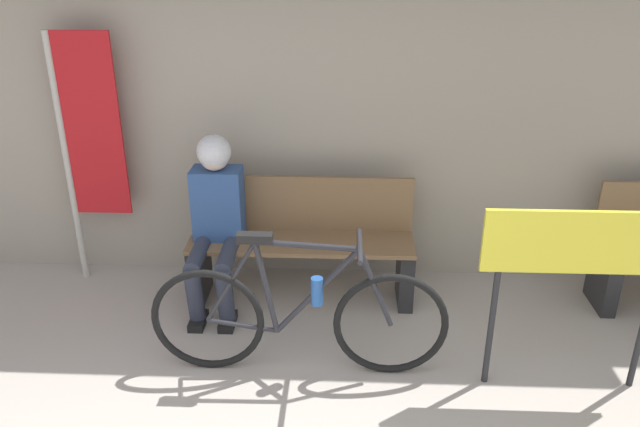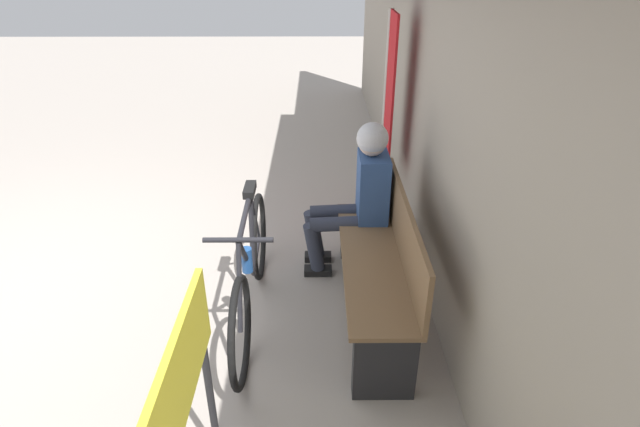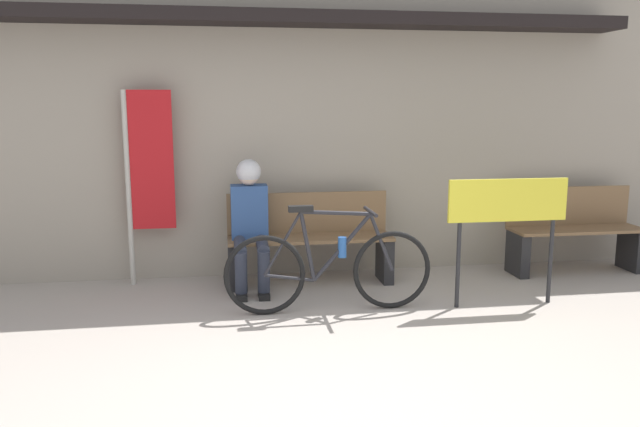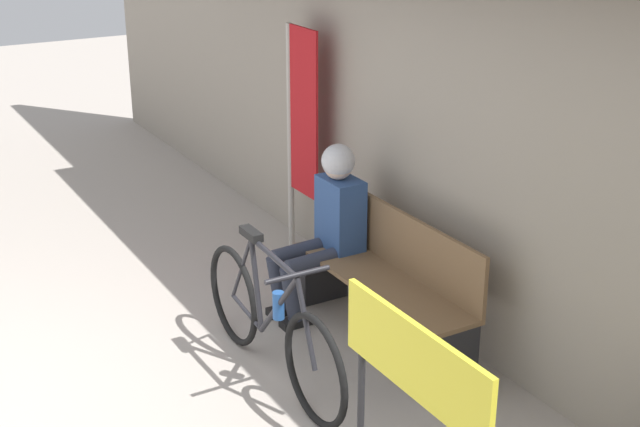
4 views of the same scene
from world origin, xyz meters
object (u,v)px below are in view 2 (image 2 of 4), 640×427
object	(u,v)px
banner_pole	(388,100)
park_bench_near	(381,265)
person_seated	(359,189)
bicycle	(251,273)
signboard	(177,411)

from	to	relation	value
banner_pole	park_bench_near	bearing A→B (deg)	-7.50
park_bench_near	person_seated	xyz separation A→B (m)	(-0.57, -0.12, 0.29)
person_seated	park_bench_near	bearing A→B (deg)	11.40
park_bench_near	person_seated	world-z (taller)	person_seated
bicycle	park_bench_near	bearing A→B (deg)	92.87
park_bench_near	signboard	distance (m)	1.87
park_bench_near	bicycle	size ratio (longest dim) A/B	0.90
bicycle	person_seated	world-z (taller)	person_seated
person_seated	banner_pole	size ratio (longest dim) A/B	0.66
bicycle	signboard	world-z (taller)	signboard
bicycle	banner_pole	bearing A→B (deg)	145.66
bicycle	signboard	xyz separation A→B (m)	(1.51, -0.06, 0.47)
person_seated	signboard	world-z (taller)	person_seated
person_seated	banner_pole	bearing A→B (deg)	161.70
person_seated	signboard	size ratio (longest dim) A/B	1.11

